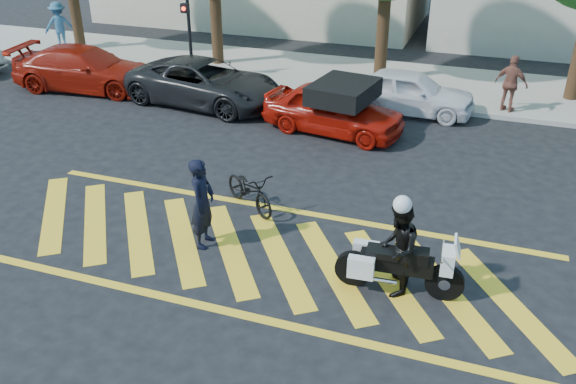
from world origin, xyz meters
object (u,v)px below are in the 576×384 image
(officer_bike, at_px, (202,203))
(police_motorcycle, at_px, (397,265))
(red_convertible, at_px, (333,109))
(parked_left, at_px, (85,69))
(parked_mid_right, at_px, (409,92))
(officer_moto, at_px, (398,249))
(parked_mid_left, at_px, (205,83))
(bicycle, at_px, (250,190))

(officer_bike, bearing_deg, police_motorcycle, -99.17)
(police_motorcycle, relative_size, red_convertible, 0.56)
(parked_left, xyz_separation_m, parked_mid_right, (11.16, 1.40, -0.05))
(officer_bike, relative_size, parked_left, 0.38)
(officer_moto, bearing_deg, red_convertible, -159.65)
(police_motorcycle, bearing_deg, officer_moto, 167.42)
(officer_bike, xyz_separation_m, parked_mid_right, (2.68, 9.22, -0.27))
(parked_mid_left, bearing_deg, bicycle, -138.59)
(officer_bike, distance_m, red_convertible, 6.88)
(officer_moto, relative_size, red_convertible, 0.44)
(bicycle, height_order, police_motorcycle, police_motorcycle)
(bicycle, distance_m, officer_moto, 4.26)
(officer_bike, distance_m, parked_left, 11.54)
(bicycle, relative_size, parked_mid_left, 0.34)
(bicycle, bearing_deg, red_convertible, 28.81)
(officer_bike, relative_size, bicycle, 1.08)
(officer_moto, distance_m, parked_mid_left, 11.28)
(bicycle, bearing_deg, parked_mid_right, 17.42)
(officer_bike, height_order, police_motorcycle, officer_bike)
(parked_left, height_order, parked_mid_left, parked_left)
(police_motorcycle, distance_m, officer_moto, 0.35)
(officer_moto, xyz_separation_m, parked_mid_right, (-1.35, 9.50, -0.22))
(red_convertible, relative_size, parked_mid_right, 1.03)
(bicycle, xyz_separation_m, police_motorcycle, (3.75, -2.01, 0.09))
(officer_bike, distance_m, bicycle, 1.82)
(police_motorcycle, xyz_separation_m, red_convertible, (-3.19, 7.11, 0.15))
(red_convertible, relative_size, parked_left, 0.82)
(bicycle, height_order, officer_moto, officer_moto)
(parked_mid_left, relative_size, parked_mid_right, 1.29)
(bicycle, distance_m, parked_left, 10.69)
(bicycle, xyz_separation_m, parked_mid_left, (-4.12, 6.09, 0.26))
(officer_bike, height_order, red_convertible, officer_bike)
(officer_bike, xyz_separation_m, bicycle, (0.30, 1.73, -0.50))
(police_motorcycle, bearing_deg, parked_mid_left, 130.41)
(parked_left, bearing_deg, parked_mid_right, -88.79)
(officer_moto, xyz_separation_m, parked_mid_left, (-7.85, 8.10, -0.18))
(officer_bike, bearing_deg, parked_mid_right, -21.31)
(red_convertible, bearing_deg, officer_bike, -178.02)
(officer_moto, bearing_deg, police_motorcycle, 77.42)
(bicycle, relative_size, officer_moto, 0.98)
(officer_bike, xyz_separation_m, parked_left, (-8.48, 7.82, -0.22))
(officer_bike, relative_size, officer_moto, 1.05)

